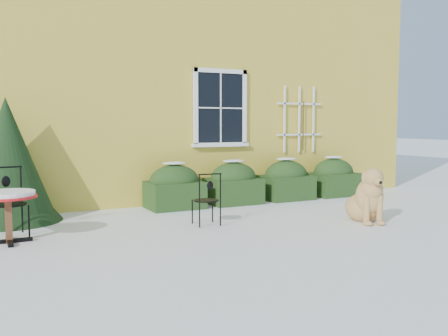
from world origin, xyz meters
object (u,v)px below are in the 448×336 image
bistro_table (8,200)px  patio_chair_far (9,202)px  patio_chair_near (207,199)px  evergreen_shrub (8,172)px  dog (367,200)px

bistro_table → patio_chair_far: (0.04, 0.45, -0.09)m
patio_chair_near → patio_chair_far: size_ratio=0.84×
evergreen_shrub → patio_chair_near: evergreen_shrub is taller
bistro_table → patio_chair_near: size_ratio=0.90×
bistro_table → patio_chair_far: patio_chair_far is taller
patio_chair_far → dog: patio_chair_far is taller
patio_chair_near → dog: bearing=162.5°
bistro_table → dog: 5.56m
bistro_table → dog: size_ratio=0.76×
patio_chair_far → evergreen_shrub: bearing=79.1°
patio_chair_near → dog: size_ratio=0.84×
evergreen_shrub → bistro_table: (-0.11, -1.63, -0.24)m
evergreen_shrub → patio_chair_near: size_ratio=2.43×
bistro_table → patio_chair_far: 0.46m
bistro_table → patio_chair_near: 2.96m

